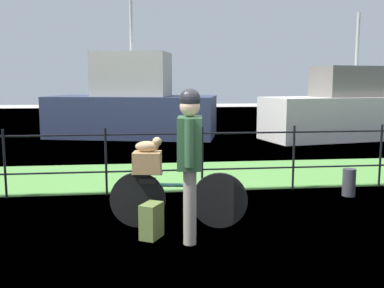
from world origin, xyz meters
name	(u,v)px	position (x,y,z in m)	size (l,w,h in m)	color
ground_plane	(233,246)	(0.00, 0.00, 0.00)	(60.00, 60.00, 0.00)	#B2ADA3
grass_strip	(193,175)	(0.00, 3.61, 0.01)	(27.00, 2.40, 0.03)	#569342
harbor_water	(168,133)	(0.00, 10.64, 0.00)	(30.00, 30.00, 0.00)	#60849E
iron_fence	(202,155)	(0.00, 2.35, 0.61)	(18.04, 0.04, 1.05)	black
bicycle_main	(177,199)	(-0.55, 0.69, 0.36)	(1.65, 0.30, 0.68)	black
wooden_crate	(147,162)	(-0.90, 0.74, 0.80)	(0.33, 0.26, 0.25)	#A87F51
terrier_dog	(149,145)	(-0.87, 0.73, 1.00)	(0.32, 0.18, 0.18)	tan
cyclist_person	(190,152)	(-0.45, 0.22, 1.00)	(0.32, 0.54, 1.68)	gray
backpack_on_paving	(151,221)	(-0.87, 0.36, 0.20)	(0.28, 0.18, 0.40)	olive
mooring_bollard	(349,182)	(2.22, 1.85, 0.21)	(0.20, 0.20, 0.43)	#38383D
moored_boat_near	(133,106)	(-1.17, 9.77, 0.97)	(5.58, 3.47, 4.25)	#2D3856
moored_boat_mid	(354,111)	(5.61, 8.47, 0.84)	(5.93, 2.82, 3.80)	silver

